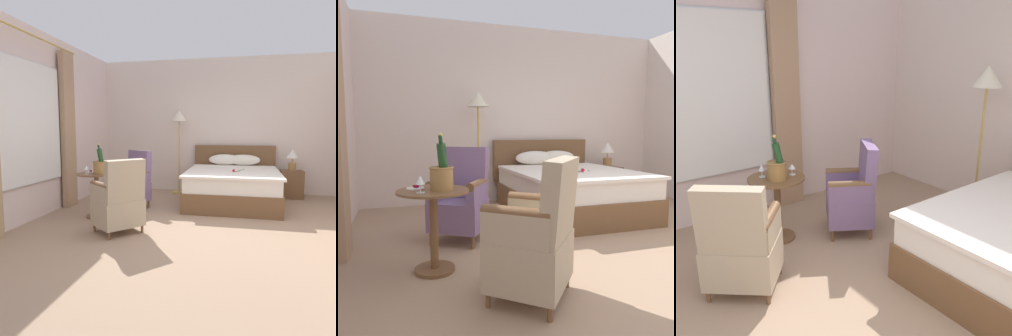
{
  "view_description": "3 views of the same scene",
  "coord_description": "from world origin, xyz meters",
  "views": [
    {
      "loc": [
        0.51,
        -4.38,
        1.41
      ],
      "look_at": [
        -0.69,
        0.93,
        0.76
      ],
      "focal_mm": 35.0,
      "sensor_mm": 36.0,
      "label": 1
    },
    {
      "loc": [
        -1.97,
        -2.38,
        1.2
      ],
      "look_at": [
        -0.94,
        0.87,
        0.82
      ],
      "focal_mm": 35.0,
      "sensor_mm": 36.0,
      "label": 2
    },
    {
      "loc": [
        1.65,
        -1.31,
        2.02
      ],
      "look_at": [
        -0.95,
        0.69,
        0.96
      ],
      "focal_mm": 40.0,
      "sensor_mm": 36.0,
      "label": 3
    }
  ],
  "objects": [
    {
      "name": "floor_lamp_brass",
      "position": [
        -0.83,
        2.67,
        1.54
      ],
      "size": [
        0.34,
        0.34,
        1.82
      ],
      "color": "gold",
      "rests_on": "ground"
    },
    {
      "name": "wine_glass_near_edge",
      "position": [
        -1.84,
        0.28,
        0.81
      ],
      "size": [
        0.07,
        0.07,
        0.14
      ],
      "color": "white",
      "rests_on": "side_table_round"
    },
    {
      "name": "ground_plane",
      "position": [
        0.0,
        0.0,
        0.0
      ],
      "size": [
        7.55,
        7.55,
        0.0
      ],
      "primitive_type": "plane",
      "color": "tan"
    },
    {
      "name": "wall_window_side",
      "position": [
        -2.68,
        0.0,
        1.47
      ],
      "size": [
        0.27,
        6.17,
        2.96
      ],
      "color": "silver",
      "rests_on": "ground"
    },
    {
      "name": "armchair_by_window",
      "position": [
        -1.38,
        1.15,
        0.45
      ],
      "size": [
        0.73,
        0.73,
        1.03
      ],
      "color": "brown",
      "rests_on": "ground"
    },
    {
      "name": "side_table_round",
      "position": [
        -1.74,
        0.39,
        0.44
      ],
      "size": [
        0.6,
        0.6,
        0.71
      ],
      "color": "brown",
      "rests_on": "ground"
    },
    {
      "name": "bed",
      "position": [
        0.36,
        1.92,
        0.35
      ],
      "size": [
        1.72,
        2.15,
        1.05
      ],
      "color": "brown",
      "rests_on": "ground"
    },
    {
      "name": "armchair_facing_bed",
      "position": [
        -1.09,
        -0.3,
        0.43
      ],
      "size": [
        0.78,
        0.78,
        1.02
      ],
      "color": "brown",
      "rests_on": "ground"
    },
    {
      "name": "champagne_bucket",
      "position": [
        -1.66,
        0.37,
        0.85
      ],
      "size": [
        0.21,
        0.21,
        0.48
      ],
      "color": "olive",
      "rests_on": "side_table_round"
    },
    {
      "name": "nightstand",
      "position": [
        1.53,
        2.64,
        0.28
      ],
      "size": [
        0.47,
        0.37,
        0.57
      ],
      "color": "brown",
      "rests_on": "ground"
    },
    {
      "name": "wall_headboard_side",
      "position": [
        0.0,
        3.08,
        1.48
      ],
      "size": [
        5.39,
        0.12,
        2.96
      ],
      "color": "silver",
      "rests_on": "ground"
    },
    {
      "name": "bedside_lamp",
      "position": [
        1.53,
        2.64,
        0.85
      ],
      "size": [
        0.25,
        0.25,
        0.44
      ],
      "color": "#A17640",
      "rests_on": "nightstand"
    },
    {
      "name": "wine_glass_near_bucket",
      "position": [
        -1.71,
        0.57,
        0.79
      ],
      "size": [
        0.07,
        0.07,
        0.12
      ],
      "color": "white",
      "rests_on": "side_table_round"
    },
    {
      "name": "snack_plate",
      "position": [
        -1.88,
        0.48,
        0.72
      ],
      "size": [
        0.15,
        0.15,
        0.04
      ],
      "color": "white",
      "rests_on": "side_table_round"
    }
  ]
}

